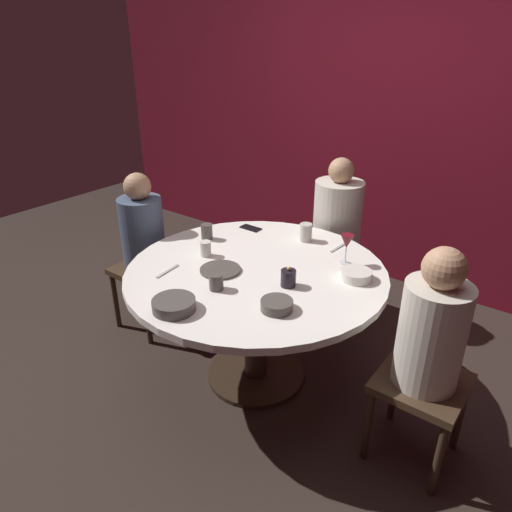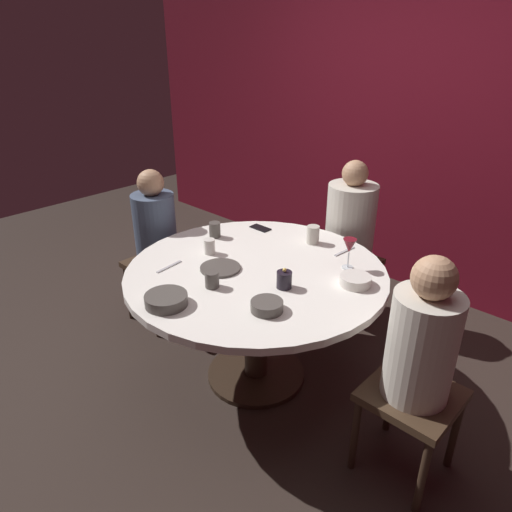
% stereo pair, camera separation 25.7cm
% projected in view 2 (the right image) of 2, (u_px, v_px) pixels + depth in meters
% --- Properties ---
extents(ground_plane, '(8.00, 8.00, 0.00)m').
position_uv_depth(ground_plane, '(256.00, 375.00, 2.93)').
color(ground_plane, '#2D231E').
extents(back_wall, '(6.00, 0.10, 2.60)m').
position_uv_depth(back_wall, '(418.00, 126.00, 3.53)').
color(back_wall, maroon).
rests_on(back_wall, ground).
extents(dining_table, '(1.45, 1.45, 0.75)m').
position_uv_depth(dining_table, '(256.00, 290.00, 2.67)').
color(dining_table, white).
rests_on(dining_table, ground).
extents(seated_diner_left, '(0.40, 0.40, 1.14)m').
position_uv_depth(seated_diner_left, '(155.00, 231.00, 3.22)').
color(seated_diner_left, '#3F2D1E').
rests_on(seated_diner_left, ground).
extents(seated_diner_back, '(0.40, 0.40, 1.19)m').
position_uv_depth(seated_diner_back, '(350.00, 226.00, 3.23)').
color(seated_diner_back, '#3F2D1E').
rests_on(seated_diner_back, ground).
extents(seated_diner_right, '(0.40, 0.40, 1.15)m').
position_uv_depth(seated_diner_right, '(421.00, 349.00, 2.02)').
color(seated_diner_right, '#3F2D1E').
rests_on(seated_diner_right, ground).
extents(candle_holder, '(0.08, 0.08, 0.11)m').
position_uv_depth(candle_holder, '(284.00, 280.00, 2.40)').
color(candle_holder, black).
rests_on(candle_holder, dining_table).
extents(wine_glass, '(0.08, 0.08, 0.18)m').
position_uv_depth(wine_glass, '(349.00, 247.00, 2.56)').
color(wine_glass, silver).
rests_on(wine_glass, dining_table).
extents(dinner_plate, '(0.23, 0.23, 0.01)m').
position_uv_depth(dinner_plate, '(220.00, 268.00, 2.60)').
color(dinner_plate, '#4C4742').
rests_on(dinner_plate, dining_table).
extents(cell_phone, '(0.14, 0.07, 0.01)m').
position_uv_depth(cell_phone, '(260.00, 228.00, 3.13)').
color(cell_phone, black).
rests_on(cell_phone, dining_table).
extents(bowl_serving_large, '(0.16, 0.16, 0.05)m').
position_uv_depth(bowl_serving_large, '(267.00, 306.00, 2.21)').
color(bowl_serving_large, '#4C4742').
rests_on(bowl_serving_large, dining_table).
extents(bowl_salad_center, '(0.21, 0.21, 0.06)m').
position_uv_depth(bowl_salad_center, '(166.00, 300.00, 2.25)').
color(bowl_salad_center, '#4C4742').
rests_on(bowl_salad_center, dining_table).
extents(bowl_small_white, '(0.16, 0.16, 0.05)m').
position_uv_depth(bowl_small_white, '(355.00, 280.00, 2.43)').
color(bowl_small_white, silver).
rests_on(bowl_small_white, dining_table).
extents(cup_near_candle, '(0.07, 0.07, 0.10)m').
position_uv_depth(cup_near_candle, '(215.00, 230.00, 2.99)').
color(cup_near_candle, '#4C4742').
rests_on(cup_near_candle, dining_table).
extents(cup_by_left_diner, '(0.07, 0.07, 0.09)m').
position_uv_depth(cup_by_left_diner, '(212.00, 279.00, 2.41)').
color(cup_by_left_diner, '#4C4742').
rests_on(cup_by_left_diner, dining_table).
extents(cup_by_right_diner, '(0.08, 0.08, 0.11)m').
position_uv_depth(cup_by_right_diner, '(313.00, 235.00, 2.90)').
color(cup_by_right_diner, beige).
rests_on(cup_by_right_diner, dining_table).
extents(cup_center_front, '(0.07, 0.07, 0.09)m').
position_uv_depth(cup_center_front, '(210.00, 246.00, 2.77)').
color(cup_center_front, silver).
rests_on(cup_center_front, dining_table).
extents(fork_near_plate, '(0.03, 0.18, 0.01)m').
position_uv_depth(fork_near_plate, '(169.00, 267.00, 2.62)').
color(fork_near_plate, '#B7B7BC').
rests_on(fork_near_plate, dining_table).
extents(knife_near_plate, '(0.03, 0.18, 0.01)m').
position_uv_depth(knife_near_plate, '(345.00, 251.00, 2.81)').
color(knife_near_plate, '#B7B7BC').
rests_on(knife_near_plate, dining_table).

